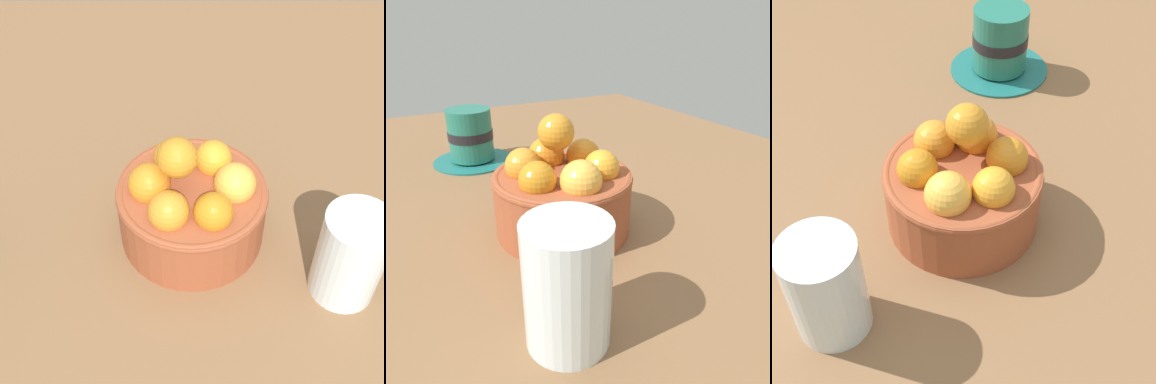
{
  "view_description": "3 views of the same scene",
  "coord_description": "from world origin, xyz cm",
  "views": [
    {
      "loc": [
        0.2,
        -37.92,
        46.97
      ],
      "look_at": [
        0.14,
        1.08,
        5.4
      ],
      "focal_mm": 50.9,
      "sensor_mm": 36.0,
      "label": 1
    },
    {
      "loc": [
        34.58,
        -16.6,
        22.88
      ],
      "look_at": [
        0.73,
        1.57,
        4.7
      ],
      "focal_mm": 35.04,
      "sensor_mm": 36.0,
      "label": 2
    },
    {
      "loc": [
        36.94,
        12.06,
        44.01
      ],
      "look_at": [
        0.39,
        0.25,
        4.37
      ],
      "focal_mm": 52.59,
      "sensor_mm": 36.0,
      "label": 3
    }
  ],
  "objects": [
    {
      "name": "ground_plane",
      "position": [
        0.0,
        0.0,
        -1.65
      ],
      "size": [
        134.54,
        105.21,
        3.29
      ],
      "primitive_type": "cube",
      "color": "brown"
    },
    {
      "name": "terracotta_bowl",
      "position": [
        -0.05,
        0.0,
        4.81
      ],
      "size": [
        15.63,
        15.63,
        13.41
      ],
      "color": "#9E4C2D",
      "rests_on": "ground_plane"
    },
    {
      "name": "water_glass",
      "position": [
        15.07,
        -7.01,
        5.14
      ],
      "size": [
        6.58,
        6.58,
        10.28
      ],
      "primitive_type": "cylinder",
      "color": "silver",
      "rests_on": "ground_plane"
    }
  ]
}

